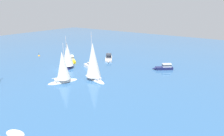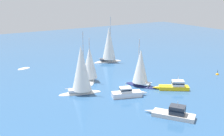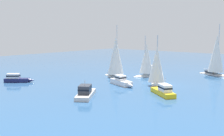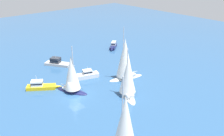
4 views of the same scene
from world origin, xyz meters
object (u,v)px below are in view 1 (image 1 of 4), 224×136
(sailboat, at_px, (93,62))
(launch, at_px, (109,58))
(motor_cruiser, at_px, (164,67))
(channel_buoy, at_px, (39,56))
(rib, at_px, (15,134))
(cabin_cruiser, at_px, (72,59))
(powerboat, at_px, (90,66))
(ketch, at_px, (68,57))
(sloop_1, at_px, (63,68))

(sailboat, bearing_deg, launch, -49.54)
(motor_cruiser, height_order, sailboat, sailboat)
(sailboat, distance_m, channel_buoy, 30.87)
(rib, distance_m, motor_cruiser, 38.79)
(cabin_cruiser, distance_m, launch, 11.82)
(channel_buoy, bearing_deg, powerboat, -179.73)
(rib, xyz_separation_m, launch, (11.64, -37.39, 0.68))
(channel_buoy, bearing_deg, sailboat, 169.54)
(ketch, height_order, powerboat, ketch)
(rib, relative_size, launch, 0.47)
(launch, bearing_deg, sailboat, -10.05)
(rib, relative_size, sailboat, 0.28)
(sloop_1, bearing_deg, channel_buoy, 93.47)
(motor_cruiser, relative_size, cabin_cruiser, 0.83)
(motor_cruiser, relative_size, sailboat, 0.45)
(motor_cruiser, distance_m, channel_buoy, 42.78)
(channel_buoy, bearing_deg, launch, -156.07)
(motor_cruiser, distance_m, launch, 18.37)
(cabin_cruiser, bearing_deg, motor_cruiser, 54.07)
(powerboat, bearing_deg, ketch, 51.49)
(ketch, bearing_deg, launch, 137.42)
(powerboat, xyz_separation_m, channel_buoy, (24.00, 0.11, -0.66))
(ketch, relative_size, channel_buoy, 6.70)
(sailboat, bearing_deg, powerboat, -26.77)
(ketch, relative_size, sloop_1, 1.02)
(rib, height_order, powerboat, powerboat)
(rib, bearing_deg, ketch, 111.12)
(ketch, height_order, channel_buoy, ketch)
(ketch, distance_m, sloop_1, 10.33)
(sailboat, bearing_deg, sloop_1, 66.60)
(ketch, bearing_deg, rib, 8.48)
(rib, distance_m, powerboat, 29.31)
(sailboat, distance_m, powerboat, 9.03)
(sloop_1, height_order, launch, sloop_1)
(motor_cruiser, bearing_deg, cabin_cruiser, -19.71)
(sailboat, bearing_deg, cabin_cruiser, -9.24)
(rib, bearing_deg, launch, 94.89)
(ketch, bearing_deg, powerboat, 97.33)
(launch, bearing_deg, sloop_1, -27.13)
(motor_cruiser, distance_m, powerboat, 20.48)
(rib, bearing_deg, sloop_1, 106.51)
(ketch, xyz_separation_m, powerboat, (-5.26, -3.33, -2.65))
(ketch, xyz_separation_m, sailboat, (-11.33, 2.33, 0.88))
(sloop_1, xyz_separation_m, powerboat, (1.63, -11.03, -2.58))
(sloop_1, height_order, powerboat, sloop_1)
(motor_cruiser, relative_size, sloop_1, 0.55)
(powerboat, distance_m, channel_buoy, 24.01)
(launch, height_order, channel_buoy, launch)
(motor_cruiser, xyz_separation_m, channel_buoy, (41.34, 11.00, -0.67))
(sloop_1, height_order, channel_buoy, sloop_1)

